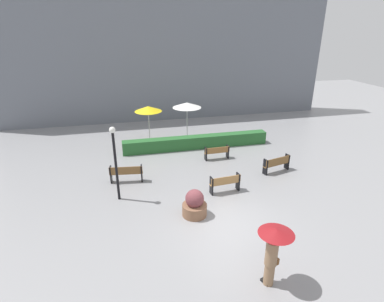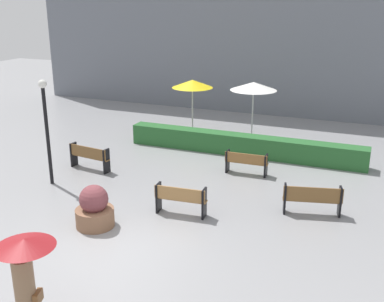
% 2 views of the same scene
% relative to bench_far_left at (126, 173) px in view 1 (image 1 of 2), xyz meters
% --- Properties ---
extents(ground_plane, '(60.00, 60.00, 0.00)m').
position_rel_bench_far_left_xyz_m(ground_plane, '(3.90, -4.57, -0.54)').
color(ground_plane, gray).
extents(bench_far_left, '(1.72, 0.54, 0.91)m').
position_rel_bench_far_left_xyz_m(bench_far_left, '(0.00, 0.00, 0.00)').
color(bench_far_left, brown).
rests_on(bench_far_left, ground).
extents(bench_mid_center, '(1.55, 0.49, 0.89)m').
position_rel_bench_far_left_xyz_m(bench_mid_center, '(4.65, -2.19, -0.02)').
color(bench_mid_center, '#9E7242').
rests_on(bench_mid_center, ground).
extents(bench_back_row, '(1.54, 0.42, 0.81)m').
position_rel_bench_far_left_xyz_m(bench_back_row, '(5.48, 1.75, -0.07)').
color(bench_back_row, olive).
rests_on(bench_back_row, ground).
extents(bench_far_right, '(1.71, 0.73, 0.89)m').
position_rel_bench_far_left_xyz_m(bench_far_right, '(8.19, -0.70, -0.02)').
color(bench_far_right, brown).
rests_on(bench_far_right, ground).
extents(pedestrian_with_umbrella, '(1.10, 1.10, 2.04)m').
position_rel_bench_far_left_xyz_m(pedestrian_with_umbrella, '(4.15, -7.97, 0.84)').
color(pedestrian_with_umbrella, '#8C6B4C').
rests_on(pedestrian_with_umbrella, ground).
extents(planter_pot, '(1.07, 1.07, 1.21)m').
position_rel_bench_far_left_xyz_m(planter_pot, '(2.73, -3.74, -0.03)').
color(planter_pot, brown).
rests_on(planter_pot, ground).
extents(lamp_post, '(0.28, 0.28, 3.57)m').
position_rel_bench_far_left_xyz_m(lamp_post, '(-0.42, -1.64, 1.67)').
color(lamp_post, black).
rests_on(lamp_post, ground).
extents(patio_umbrella_yellow, '(1.83, 1.83, 2.59)m').
position_rel_bench_far_left_xyz_m(patio_umbrella_yellow, '(1.80, 5.59, 1.86)').
color(patio_umbrella_yellow, silver).
rests_on(patio_umbrella_yellow, ground).
extents(patio_umbrella_white, '(2.01, 2.01, 2.62)m').
position_rel_bench_far_left_xyz_m(patio_umbrella_white, '(4.54, 5.86, 1.90)').
color(patio_umbrella_white, silver).
rests_on(patio_umbrella_white, ground).
extents(hedge_strip, '(9.67, 0.70, 0.83)m').
position_rel_bench_far_left_xyz_m(hedge_strip, '(4.73, 3.83, -0.13)').
color(hedge_strip, '#28602D').
rests_on(hedge_strip, ground).
extents(building_facade, '(28.00, 1.20, 9.92)m').
position_rel_bench_far_left_xyz_m(building_facade, '(3.90, 11.43, 4.42)').
color(building_facade, slate).
rests_on(building_facade, ground).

